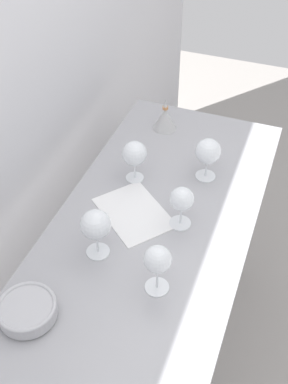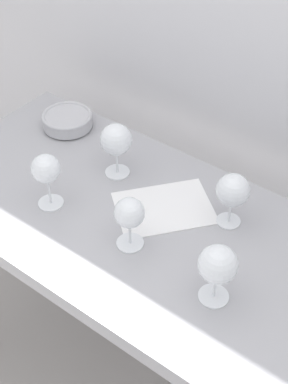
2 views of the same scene
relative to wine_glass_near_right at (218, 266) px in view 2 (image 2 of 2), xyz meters
name	(u,v)px [view 2 (image 2 of 2)]	position (x,y,z in m)	size (l,w,h in m)	color
back_wall	(252,22)	(-0.28, 0.60, 0.29)	(3.80, 0.04, 2.60)	silver
steel_counter	(145,248)	(-0.28, 0.10, -0.22)	(1.40, 0.65, 0.90)	#A2A2A7
wine_glass_near_right	(218,266)	(0.00, 0.00, 0.00)	(0.09, 0.09, 0.17)	white
wine_glass_near_left	(46,170)	(-0.54, 0.00, 0.01)	(0.08, 0.08, 0.17)	white
wine_glass_far_left	(116,141)	(-0.48, 0.22, 0.01)	(0.09, 0.09, 0.17)	white
wine_glass_near_center	(129,215)	(-0.27, 0.02, -0.01)	(0.08, 0.08, 0.15)	white
wine_glass_far_right	(233,191)	(-0.10, 0.24, 0.00)	(0.09, 0.09, 0.16)	white
tasting_sheet_upper	(164,208)	(-0.27, 0.18, -0.11)	(0.19, 0.27, 0.00)	white
tasting_bowl	(67,120)	(-0.76, 0.31, -0.08)	(0.17, 0.17, 0.05)	beige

